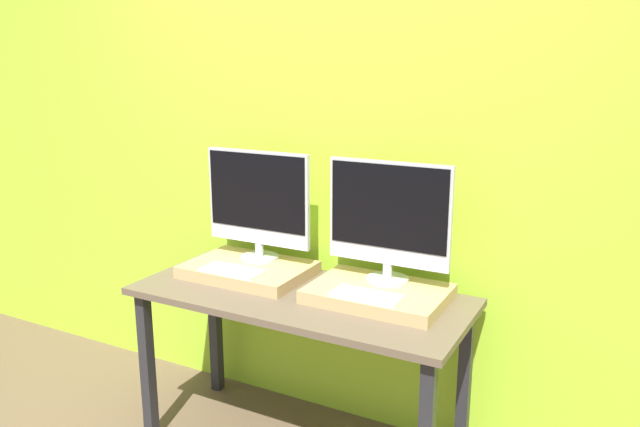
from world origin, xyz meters
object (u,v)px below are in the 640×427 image
Objects in this scene: monitor_left at (258,202)px; monitor_right at (389,218)px; keyboard_left at (232,270)px; keyboard_right at (366,295)px.

monitor_left is 1.00× the size of monitor_right.
keyboard_left is 0.52× the size of monitor_right.
monitor_left is at bearing 90.00° from keyboard_left.
monitor_left reaches higher than keyboard_left.
keyboard_left is (0.00, -0.21, -0.26)m from monitor_left.
monitor_right is 1.92× the size of keyboard_right.
keyboard_left is 1.00× the size of keyboard_right.
keyboard_right is at bearing -18.48° from monitor_left.
monitor_right is (0.64, 0.00, 0.00)m from monitor_left.
keyboard_left is 0.73m from monitor_right.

